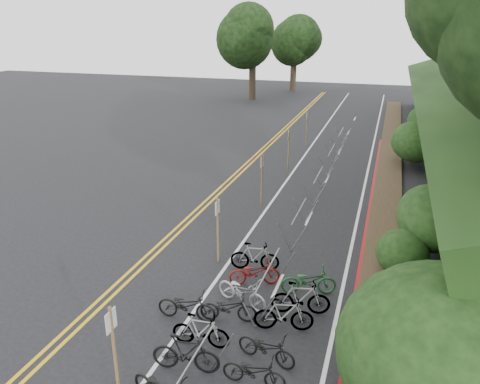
% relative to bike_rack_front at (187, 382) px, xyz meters
% --- Properties ---
extents(ground, '(120.00, 120.00, 0.00)m').
position_rel_bike_rack_front_xyz_m(ground, '(-2.45, 1.94, -0.93)').
color(ground, black).
rests_on(ground, ground).
extents(road_markings, '(7.47, 80.00, 0.01)m').
position_rel_bike_rack_front_xyz_m(road_markings, '(-1.82, 12.04, -0.93)').
color(road_markings, gold).
rests_on(road_markings, ground).
extents(red_curb, '(0.25, 28.00, 0.10)m').
position_rel_bike_rack_front_xyz_m(red_curb, '(3.25, 13.94, -0.88)').
color(red_curb, maroon).
rests_on(red_curb, ground).
extents(bike_rack_front, '(1.19, 3.20, 1.27)m').
position_rel_bike_rack_front_xyz_m(bike_rack_front, '(0.00, 0.00, 0.00)').
color(bike_rack_front, gray).
rests_on(bike_rack_front, ground).
extents(bike_racks_rest, '(1.14, 23.00, 1.17)m').
position_rel_bike_rack_front_xyz_m(bike_racks_rest, '(0.55, 14.94, -0.08)').
color(bike_racks_rest, gray).
rests_on(bike_racks_rest, ground).
extents(signpost_near, '(0.08, 0.40, 2.59)m').
position_rel_bike_rack_front_xyz_m(signpost_near, '(-1.68, -0.13, 0.55)').
color(signpost_near, brown).
rests_on(signpost_near, ground).
extents(signposts_rest, '(0.08, 18.40, 2.50)m').
position_rel_bike_rack_front_xyz_m(signposts_rest, '(-1.85, 15.94, 0.50)').
color(signposts_rest, brown).
rests_on(signposts_rest, ground).
extents(bike_front, '(0.74, 1.84, 0.95)m').
position_rel_bike_rack_front_xyz_m(bike_front, '(-1.50, 3.32, -0.46)').
color(bike_front, black).
rests_on(bike_front, ground).
extents(bike_valet, '(3.50, 9.56, 1.08)m').
position_rel_bike_rack_front_xyz_m(bike_valet, '(0.40, 2.79, -0.45)').
color(bike_valet, maroon).
rests_on(bike_valet, ground).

